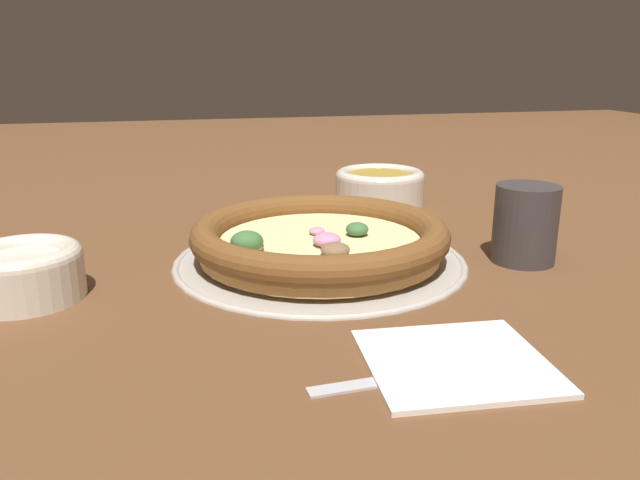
% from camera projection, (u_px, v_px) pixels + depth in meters
% --- Properties ---
extents(ground_plane, '(3.00, 3.00, 0.00)m').
position_uv_depth(ground_plane, '(320.00, 262.00, 0.65)').
color(ground_plane, brown).
extents(pizza_tray, '(0.30, 0.30, 0.01)m').
position_uv_depth(pizza_tray, '(320.00, 259.00, 0.65)').
color(pizza_tray, '#B7B2A8').
rests_on(pizza_tray, ground_plane).
extents(pizza, '(0.26, 0.26, 0.04)m').
position_uv_depth(pizza, '(320.00, 238.00, 0.64)').
color(pizza, tan).
rests_on(pizza, pizza_tray).
extents(bowl_near, '(0.13, 0.13, 0.05)m').
position_uv_depth(bowl_near, '(380.00, 185.00, 0.89)').
color(bowl_near, beige).
rests_on(bowl_near, ground_plane).
extents(bowl_far, '(0.10, 0.10, 0.05)m').
position_uv_depth(bowl_far, '(24.00, 271.00, 0.54)').
color(bowl_far, beige).
rests_on(bowl_far, ground_plane).
extents(drinking_cup, '(0.06, 0.06, 0.08)m').
position_uv_depth(drinking_cup, '(525.00, 224.00, 0.64)').
color(drinking_cup, '#383333').
rests_on(drinking_cup, ground_plane).
extents(napkin, '(0.12, 0.13, 0.01)m').
position_uv_depth(napkin, '(456.00, 359.00, 0.43)').
color(napkin, white).
rests_on(napkin, ground_plane).
extents(fork, '(0.03, 0.17, 0.00)m').
position_uv_depth(fork, '(443.00, 371.00, 0.42)').
color(fork, '#B7B7BC').
rests_on(fork, ground_plane).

